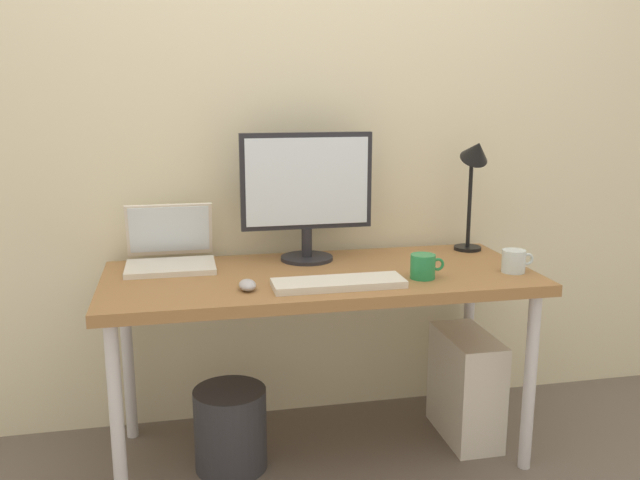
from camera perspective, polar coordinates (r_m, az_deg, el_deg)
The scene contains 12 objects.
ground_plane at distance 2.70m, azimuth 0.00°, elevation -17.27°, with size 6.00×6.00×0.00m, color #665B51.
back_wall at distance 2.72m, azimuth -1.70°, elevation 11.66°, with size 4.40×0.04×2.60m, color beige.
desk at distance 2.44m, azimuth 0.00°, elevation -4.13°, with size 1.53×0.65×0.70m.
monitor at distance 2.55m, azimuth -1.13°, elevation 4.27°, with size 0.50×0.20×0.49m.
laptop at distance 2.57m, azimuth -12.48°, elevation -0.89°, with size 0.32×0.28×0.22m.
desk_lamp at distance 2.75m, azimuth 12.86°, elevation 5.86°, with size 0.11×0.16×0.47m.
keyboard at distance 2.26m, azimuth 1.56°, elevation -3.64°, with size 0.44×0.14×0.02m, color silver.
mouse at distance 2.23m, azimuth -6.11°, elevation -3.78°, with size 0.06×0.09×0.03m, color #B2B2B7.
coffee_mug at distance 2.37m, azimuth 8.67°, elevation -2.20°, with size 0.12×0.09×0.08m.
glass_cup at distance 2.52m, azimuth 15.99°, elevation -1.71°, with size 0.12×0.08×0.08m.
computer_tower at distance 2.77m, azimuth 12.15°, elevation -11.89°, with size 0.18×0.36×0.42m, color silver.
wastebasket at distance 2.55m, azimuth -7.52°, elevation -15.43°, with size 0.26×0.26×0.30m, color #333338.
Camera 1 is at (-0.48, -2.29, 1.35)m, focal length 38.09 mm.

